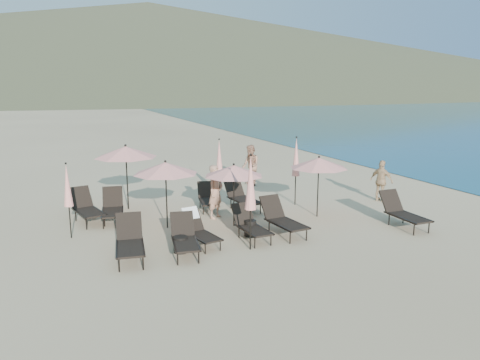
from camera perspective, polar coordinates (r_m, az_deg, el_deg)
name	(u,v)px	position (r m, az deg, el deg)	size (l,w,h in m)	color
ground	(280,238)	(14.12, 4.91, -7.11)	(800.00, 800.00, 0.00)	#D6BA8C
volcanic_headland	(166,49)	(324.62, -9.02, 15.47)	(690.00, 690.00, 55.00)	brown
lounger_0	(130,241)	(12.70, -13.29, -7.21)	(0.96, 1.92, 1.06)	black
lounger_1	(185,237)	(12.82, -6.78, -6.93)	(0.94, 1.81, 0.99)	black
lounger_2	(199,229)	(13.49, -5.03, -5.94)	(0.83, 1.63, 0.97)	black
lounger_3	(250,225)	(13.89, 1.29, -5.45)	(0.72, 1.69, 0.95)	black
lounger_4	(282,218)	(14.38, 5.16, -4.67)	(0.88, 1.91, 1.06)	black
lounger_5	(403,212)	(15.94, 19.22, -3.67)	(0.73, 1.86, 1.06)	black
lounger_6	(86,207)	(16.40, -18.23, -3.16)	(1.09, 1.96, 1.07)	black
lounger_7	(113,207)	(16.22, -15.28, -3.21)	(0.96, 1.88, 1.03)	black
lounger_8	(207,198)	(17.22, -4.00, -2.15)	(0.89, 1.66, 0.91)	black
lounger_9	(241,196)	(17.11, 0.17, -1.96)	(0.91, 1.91, 1.06)	black
umbrella_open_0	(166,168)	(14.78, -9.07, 1.43)	(2.04, 2.04, 2.20)	black
umbrella_open_1	(234,171)	(14.83, -0.76, 1.15)	(1.92, 1.92, 2.06)	black
umbrella_open_2	(319,163)	(16.11, 9.58, 2.06)	(1.98, 1.98, 2.13)	black
umbrella_open_3	(126,152)	(17.31, -13.76, 3.34)	(2.23, 2.23, 2.40)	black
umbrella_closed_0	(251,183)	(12.66, 1.30, -0.42)	(0.32, 0.32, 2.71)	black
umbrella_closed_1	(296,157)	(17.63, 6.85, 2.75)	(0.31, 0.31, 2.62)	black
umbrella_closed_2	(67,186)	(14.58, -20.30, -0.68)	(0.27, 0.27, 2.30)	black
umbrella_closed_3	(219,156)	(19.16, -2.55, 2.97)	(0.27, 0.27, 2.35)	black
side_table_0	(181,244)	(12.99, -7.26, -7.80)	(0.39, 0.39, 0.45)	black
side_table_1	(250,228)	(14.22, 1.26, -5.88)	(0.36, 0.36, 0.49)	black
beachgoer_a	(216,192)	(15.94, -2.99, -1.43)	(0.67, 0.44, 1.84)	tan
beachgoer_b	(250,165)	(20.98, 1.28, 1.78)	(0.90, 0.70, 1.85)	#A87356
beachgoer_c	(381,181)	(19.04, 16.86, -0.10)	(0.95, 0.39, 1.62)	tan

